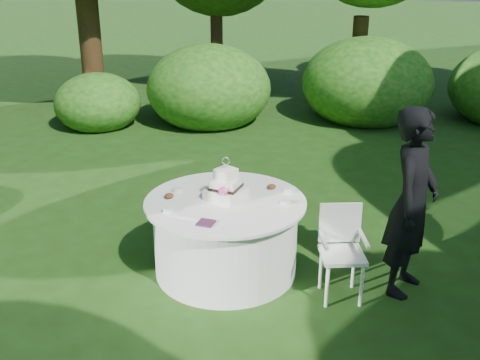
% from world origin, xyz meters
% --- Properties ---
extents(ground, '(80.00, 80.00, 0.00)m').
position_xyz_m(ground, '(0.00, 0.00, 0.00)').
color(ground, '#1D370F').
rests_on(ground, ground).
extents(napkins, '(0.14, 0.14, 0.02)m').
position_xyz_m(napkins, '(0.02, -0.54, 0.78)').
color(napkins, '#451D38').
rests_on(napkins, table).
extents(feather_plume, '(0.48, 0.07, 0.01)m').
position_xyz_m(feather_plume, '(-0.19, -0.48, 0.78)').
color(feather_plume, white).
rests_on(feather_plume, table).
extents(guest, '(0.56, 0.73, 1.77)m').
position_xyz_m(guest, '(1.70, 0.26, 0.89)').
color(guest, black).
rests_on(guest, ground).
extents(table, '(1.56, 1.56, 0.77)m').
position_xyz_m(table, '(0.00, 0.00, 0.39)').
color(table, silver).
rests_on(table, ground).
extents(cake, '(0.40, 0.40, 0.43)m').
position_xyz_m(cake, '(-0.01, 0.05, 0.88)').
color(cake, white).
rests_on(cake, table).
extents(chair, '(0.50, 0.50, 0.87)m').
position_xyz_m(chair, '(1.14, -0.03, 0.51)').
color(chair, white).
rests_on(chair, ground).
extents(votives, '(1.19, 0.93, 0.04)m').
position_xyz_m(votives, '(0.04, 0.03, 0.79)').
color(votives, silver).
rests_on(votives, table).
extents(petal_cups, '(0.96, 0.64, 0.05)m').
position_xyz_m(petal_cups, '(-0.10, 0.15, 0.79)').
color(petal_cups, '#562D16').
rests_on(petal_cups, table).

